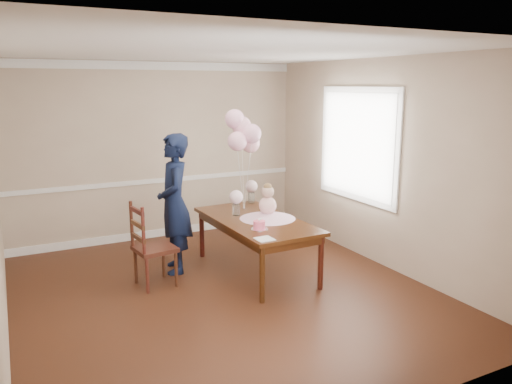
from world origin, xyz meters
name	(u,v)px	position (x,y,z in m)	size (l,w,h in m)	color
floor	(225,293)	(0.00, 0.00, 0.00)	(4.50, 5.00, 0.00)	black
ceiling	(222,51)	(0.00, 0.00, 2.70)	(4.50, 5.00, 0.02)	white
wall_back	(159,152)	(0.00, 2.50, 1.35)	(4.50, 0.02, 2.70)	tan
wall_front	(374,241)	(0.00, -2.50, 1.35)	(4.50, 0.02, 2.70)	tan
wall_right	(383,164)	(2.25, 0.00, 1.35)	(0.02, 5.00, 2.70)	tan
chair_rail_trim	(160,181)	(0.00, 2.49, 0.90)	(4.50, 0.02, 0.07)	white
crown_molding	(155,66)	(0.00, 2.49, 2.63)	(4.50, 0.02, 0.12)	white
baseboard_trim	(162,232)	(0.00, 2.49, 0.06)	(4.50, 0.02, 0.12)	white
window_frame	(358,145)	(2.23, 0.50, 1.55)	(0.02, 1.66, 1.56)	white
window_blinds	(357,145)	(2.21, 0.50, 1.55)	(0.01, 1.50, 1.40)	silver
dining_table_top	(256,221)	(0.64, 0.46, 0.68)	(0.93, 1.87, 0.05)	black
table_apron	(256,226)	(0.64, 0.46, 0.61)	(0.84, 1.77, 0.09)	black
table_leg_fl	(262,275)	(0.27, -0.41, 0.33)	(0.07, 0.07, 0.65)	black
table_leg_fr	(321,263)	(1.05, -0.39, 0.33)	(0.07, 0.07, 0.65)	black
table_leg_bl	(202,234)	(0.22, 1.30, 0.33)	(0.07, 0.07, 0.65)	black
table_leg_br	(252,227)	(1.01, 1.33, 0.33)	(0.07, 0.07, 0.65)	black
baby_skirt	(268,215)	(0.78, 0.41, 0.75)	(0.71, 0.71, 0.09)	#DFA4C3
baby_torso	(268,205)	(0.78, 0.41, 0.87)	(0.22, 0.22, 0.22)	#F49AC0
baby_head	(268,192)	(0.78, 0.41, 1.04)	(0.16, 0.16, 0.16)	#CCA08C
baby_hair	(268,187)	(0.78, 0.41, 1.10)	(0.11, 0.11, 0.11)	brown
cake_platter	(259,229)	(0.46, 0.03, 0.70)	(0.21, 0.21, 0.01)	silver
birthday_cake	(259,225)	(0.46, 0.03, 0.75)	(0.14, 0.14, 0.09)	#FC4F76
cake_flower_a	(259,220)	(0.46, 0.03, 0.81)	(0.03, 0.03, 0.03)	white
cake_flower_b	(261,219)	(0.49, 0.05, 0.81)	(0.03, 0.03, 0.03)	white
rose_vase_near	(236,210)	(0.49, 0.73, 0.77)	(0.09, 0.09, 0.15)	white
roses_near	(236,197)	(0.49, 0.73, 0.94)	(0.18, 0.18, 0.18)	silver
rose_vase_far	(251,198)	(0.97, 1.26, 0.77)	(0.09, 0.09, 0.15)	white
roses_far	(251,186)	(0.97, 1.26, 0.94)	(0.18, 0.18, 0.18)	beige
napkin	(265,239)	(0.33, -0.34, 0.70)	(0.19, 0.19, 0.01)	silver
balloon_weight	(244,209)	(0.72, 0.97, 0.71)	(0.04, 0.04, 0.02)	silver
balloon_a	(237,141)	(0.62, 0.97, 1.63)	(0.26, 0.26, 0.26)	#FFB4D2
balloon_b	(252,134)	(0.81, 0.93, 1.73)	(0.26, 0.26, 0.26)	#F4ADD0
balloon_c	(242,126)	(0.73, 1.07, 1.82)	(0.26, 0.26, 0.26)	#ECA7C1
balloon_d	(235,119)	(0.64, 1.08, 1.91)	(0.26, 0.26, 0.26)	#FFB4DC
balloon_e	(250,143)	(0.85, 1.05, 1.59)	(0.26, 0.26, 0.26)	#FFB4C6
balloon_ribbon_a	(241,181)	(0.67, 0.97, 1.10)	(0.00, 0.00, 0.78)	silver
balloon_ribbon_b	(248,177)	(0.76, 0.95, 1.15)	(0.00, 0.00, 0.88)	silver
balloon_ribbon_c	(243,173)	(0.72, 1.02, 1.19)	(0.00, 0.00, 0.97)	white
balloon_ribbon_d	(239,170)	(0.68, 1.03, 1.24)	(0.00, 0.00, 1.06)	silver
balloon_ribbon_e	(247,181)	(0.78, 1.01, 1.08)	(0.00, 0.00, 0.74)	white
dining_chair_seat	(155,249)	(-0.63, 0.61, 0.45)	(0.44, 0.44, 0.05)	black
chair_leg_fl	(147,275)	(-0.79, 0.41, 0.22)	(0.04, 0.04, 0.43)	#39150F
chair_leg_fr	(176,269)	(-0.43, 0.46, 0.22)	(0.04, 0.04, 0.43)	#35190E
chair_leg_bl	(136,266)	(-0.84, 0.77, 0.22)	(0.04, 0.04, 0.43)	#36190E
chair_leg_br	(163,260)	(-0.48, 0.82, 0.22)	(0.04, 0.04, 0.43)	#381B0F
chair_back_post_l	(143,232)	(-0.81, 0.41, 0.74)	(0.04, 0.04, 0.56)	#3E1511
chair_back_post_r	(132,224)	(-0.86, 0.77, 0.74)	(0.04, 0.04, 0.56)	#34160E
chair_slat_low	(138,238)	(-0.83, 0.59, 0.62)	(0.03, 0.40, 0.05)	#341A0E
chair_slat_mid	(137,224)	(-0.83, 0.59, 0.78)	(0.03, 0.40, 0.05)	#3A2010
chair_slat_top	(137,211)	(-0.83, 0.59, 0.95)	(0.03, 0.40, 0.05)	#35110E
woman	(174,204)	(-0.26, 0.97, 0.89)	(0.64, 0.43, 1.77)	black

